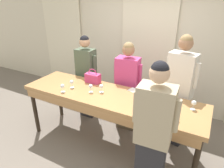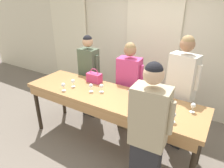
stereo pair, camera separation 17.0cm
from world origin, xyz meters
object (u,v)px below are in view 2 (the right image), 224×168
guest_pink_top (129,87)px  guest_olive_jacket (89,76)px  wine_glass_center_mid (73,81)px  wine_glass_front_left (101,86)px  wine_glass_center_right (193,106)px  tasting_bar (109,100)px  host_pouring (148,137)px  wine_glass_front_mid (63,85)px  wine_glass_front_right (171,95)px  wine_glass_center_left (91,86)px  wine_glass_back_left (173,115)px  guest_cream_sweater (180,93)px  handbag (94,77)px  wine_bottle (140,101)px

guest_pink_top → guest_olive_jacket: bearing=-180.0°
wine_glass_center_mid → guest_olive_jacket: (-0.18, 0.68, -0.18)m
wine_glass_front_left → wine_glass_center_right: size_ratio=1.00×
tasting_bar → wine_glass_front_left: size_ratio=21.41×
wine_glass_center_right → host_pouring: 0.83m
wine_glass_front_mid → guest_pink_top: 1.16m
wine_glass_front_right → wine_glass_center_left: 1.24m
wine_glass_center_left → wine_glass_back_left: (1.36, -0.15, 0.00)m
guest_cream_sweater → handbag: bearing=-166.9°
wine_glass_center_right → guest_olive_jacket: size_ratio=0.08×
guest_olive_jacket → wine_glass_front_mid: bearing=-79.9°
wine_glass_front_mid → wine_glass_center_mid: bearing=81.7°
guest_pink_top → guest_cream_sweater: size_ratio=0.89×
host_pouring → wine_glass_front_right: bearing=90.9°
wine_glass_front_left → wine_glass_center_left: bearing=-153.0°
wine_glass_center_left → wine_glass_center_right: (1.52, 0.21, 0.00)m
guest_pink_top → host_pouring: bearing=-54.6°
handbag → wine_glass_back_left: bearing=-17.5°
wine_glass_center_left → guest_pink_top: (0.34, 0.67, -0.20)m
wine_glass_front_left → wine_glass_front_mid: same height
wine_glass_center_left → wine_glass_front_mid: bearing=-152.7°
wine_glass_front_mid → handbag: bearing=68.1°
handbag → wine_glass_front_mid: handbag is taller
handbag → guest_pink_top: bearing=32.4°
handbag → guest_pink_top: guest_pink_top is taller
handbag → wine_glass_center_mid: 0.39m
tasting_bar → wine_glass_center_mid: size_ratio=21.41×
wine_glass_center_left → guest_olive_jacket: size_ratio=0.08×
wine_bottle → wine_glass_back_left: (0.47, -0.07, -0.02)m
handbag → tasting_bar: bearing=-31.4°
wine_glass_front_right → wine_glass_center_right: bearing=-23.5°
host_pouring → guest_olive_jacket: bearing=145.3°
wine_glass_front_right → wine_glass_back_left: size_ratio=1.00×
wine_glass_front_mid → tasting_bar: bearing=19.0°
wine_bottle → tasting_bar: bearing=168.5°
wine_glass_front_mid → guest_pink_top: (0.74, 0.87, -0.20)m
wine_glass_front_mid → wine_glass_center_left: same height
wine_glass_center_mid → guest_pink_top: guest_pink_top is taller
guest_olive_jacket → wine_glass_center_right: bearing=-12.4°
wine_glass_front_right → wine_glass_center_right: size_ratio=1.00×
wine_glass_front_mid → host_pouring: bearing=-12.0°
wine_glass_front_left → guest_cream_sweater: 1.24m
tasting_bar → guest_cream_sweater: bearing=34.0°
guest_pink_top → wine_glass_front_right: bearing=-20.2°
wine_glass_center_mid → wine_glass_back_left: bearing=-4.6°
wine_glass_center_mid → host_pouring: size_ratio=0.07×
wine_glass_front_left → wine_glass_center_right: bearing=5.7°
wine_glass_center_mid → wine_glass_back_left: size_ratio=1.00×
guest_pink_top → wine_glass_center_right: bearing=-21.1°
wine_glass_front_left → wine_glass_back_left: bearing=-10.6°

